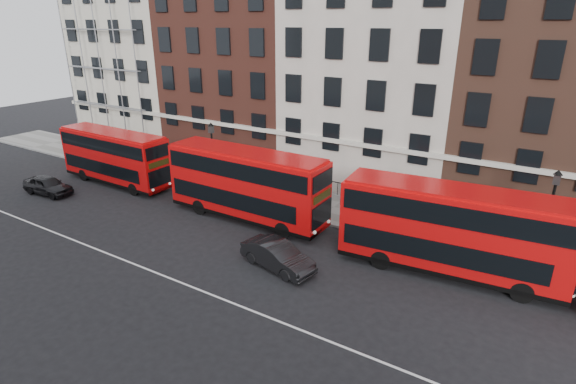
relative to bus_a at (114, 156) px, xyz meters
The scene contains 13 objects.
ground 18.35m from the bus_a, 19.46° to the right, with size 120.00×120.00×0.00m, color black.
pavement 17.87m from the bus_a, 14.48° to the left, with size 80.00×5.00×0.15m, color slate.
kerb 17.42m from the bus_a, ahead, with size 80.00×0.30×0.16m, color gray.
road_centre_line 19.10m from the bus_a, 25.17° to the right, with size 70.00×0.12×0.01m, color white.
building_terrace 22.07m from the bus_a, 35.02° to the left, with size 64.00×11.95×22.00m.
bus_a is the anchor object (origin of this frame).
bus_b 12.97m from the bus_a, ahead, with size 11.08×2.76×4.65m.
bus_c 25.83m from the bus_a, ahead, with size 11.26×3.66×4.65m.
car_rear 5.24m from the bus_a, 119.39° to the right, with size 1.65×4.11×1.40m, color black.
car_front 18.72m from the bus_a, 13.20° to the right, with size 1.51×4.33×1.43m, color black.
lamp_post_left 8.57m from the bus_a, 15.65° to the left, with size 0.44×0.44×5.33m.
lamp_post_right 30.07m from the bus_a, ahead, with size 0.44×0.44×5.33m.
iron_railings 18.48m from the bus_a, 21.13° to the left, with size 6.60×0.06×1.00m, color black, non-canonical shape.
Camera 1 is at (12.48, -15.62, 12.37)m, focal length 28.00 mm.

